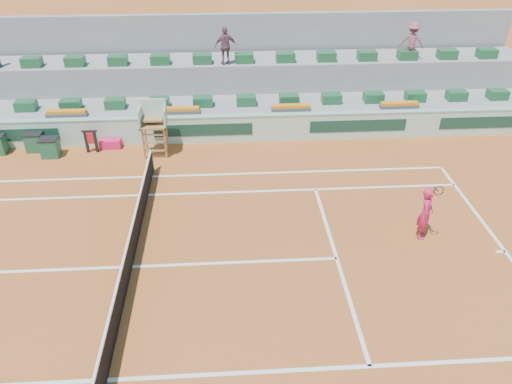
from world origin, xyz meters
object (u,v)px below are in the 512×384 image
drink_cooler_a (50,147)px  umpire_chair (153,121)px  player_bag (110,144)px  tennis_player (426,213)px

drink_cooler_a → umpire_chair: bearing=-0.2°
player_bag → tennis_player: (11.56, -7.15, 0.74)m
player_bag → umpire_chair: (2.11, -0.63, 1.34)m
umpire_chair → tennis_player: size_ratio=1.05×
umpire_chair → drink_cooler_a: size_ratio=2.86×
player_bag → umpire_chair: umpire_chair is taller
player_bag → drink_cooler_a: (-2.40, -0.61, 0.22)m
drink_cooler_a → tennis_player: tennis_player is taller
drink_cooler_a → player_bag: bearing=14.3°
tennis_player → player_bag: bearing=148.3°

